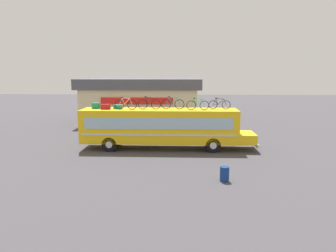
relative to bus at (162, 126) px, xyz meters
The scene contains 12 objects.
ground_plane 1.78m from the bus, behind, with size 120.00×120.00×0.00m, color #423F44.
bus is the anchor object (origin of this frame).
luggage_bag_1 5.33m from the bus, behind, with size 0.58×0.43×0.44m, color #1E7F66.
luggage_bag_2 4.52m from the bus, behind, with size 0.67×0.45×0.38m, color maroon.
luggage_bag_3 3.72m from the bus, behind, with size 0.60×0.55×0.30m, color #1E7F66.
rooftop_bicycle_1 3.21m from the bus, behind, with size 1.68×0.44×0.95m.
rooftop_bicycle_2 1.95m from the bus, behind, with size 1.75×0.44×0.98m.
rooftop_bicycle_3 1.89m from the bus, ahead, with size 1.76×0.44×0.98m.
rooftop_bicycle_4 3.19m from the bus, ahead, with size 1.68×0.44×0.92m.
rooftop_bicycle_5 4.68m from the bus, ahead, with size 1.66×0.44×0.88m.
roadside_building 13.10m from the bus, 104.27° to the left, with size 13.67×7.20×5.11m.
trash_bin 8.37m from the bus, 62.26° to the right, with size 0.50×0.50×0.82m, color navy.
Camera 1 is at (1.69, -24.02, 5.86)m, focal length 34.12 mm.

